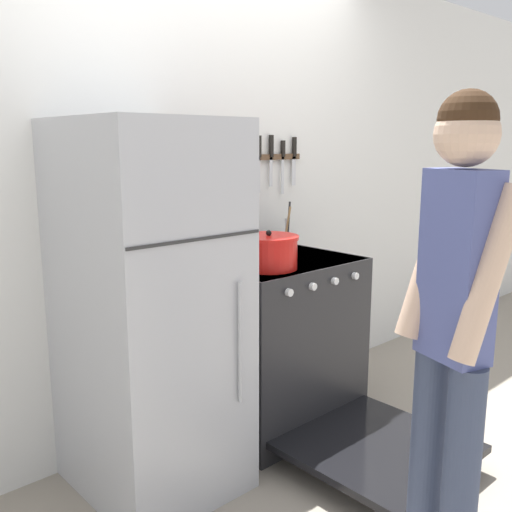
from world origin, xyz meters
name	(u,v)px	position (x,y,z in m)	size (l,w,h in m)	color
ground_plane	(198,417)	(0.00, 0.00, 0.00)	(14.00, 14.00, 0.00)	gray
wall_back	(190,189)	(0.00, 0.03, 1.27)	(10.00, 0.06, 2.55)	silver
refrigerator	(150,310)	(-0.51, -0.36, 0.80)	(0.62, 0.74, 1.61)	#B7BABF
stove_range	(282,344)	(0.30, -0.35, 0.45)	(0.81, 1.36, 0.91)	#232326
dutch_oven_pot	(269,252)	(0.12, -0.44, 0.99)	(0.33, 0.29, 0.19)	red
tea_kettle	(237,246)	(0.13, -0.19, 0.98)	(0.22, 0.18, 0.24)	black
utensil_jar	(286,240)	(0.50, -0.18, 0.97)	(0.08, 0.08, 0.28)	#B7BABF
person	(454,318)	(-0.09, -1.53, 0.95)	(0.34, 0.39, 1.67)	#38425B
wall_knife_strip	(276,156)	(0.58, -0.02, 1.44)	(0.38, 0.03, 0.34)	brown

